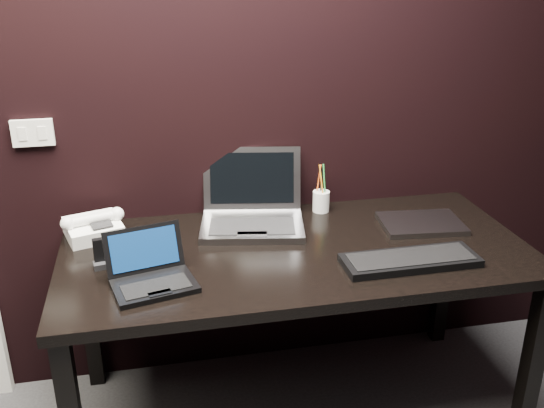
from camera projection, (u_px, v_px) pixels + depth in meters
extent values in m
plane|color=black|center=(197.00, 77.00, 2.31)|extent=(4.00, 0.00, 4.00)
cube|color=silver|center=(33.00, 133.00, 2.25)|extent=(0.15, 0.02, 0.10)
cube|color=silver|center=(22.00, 134.00, 2.23)|extent=(0.03, 0.01, 0.05)
cube|color=silver|center=(42.00, 133.00, 2.25)|extent=(0.03, 0.01, 0.05)
cube|color=black|center=(296.00, 252.00, 2.22)|extent=(1.70, 0.80, 0.04)
cube|color=black|center=(532.00, 366.00, 2.20)|extent=(0.06, 0.06, 0.70)
cube|color=black|center=(89.00, 312.00, 2.53)|extent=(0.06, 0.06, 0.70)
cube|color=black|center=(443.00, 274.00, 2.83)|extent=(0.06, 0.06, 0.70)
cube|color=black|center=(154.00, 286.00, 1.94)|extent=(0.29, 0.23, 0.02)
cube|color=black|center=(156.00, 286.00, 1.92)|extent=(0.23, 0.14, 0.00)
cube|color=black|center=(160.00, 293.00, 1.88)|extent=(0.08, 0.04, 0.00)
cube|color=black|center=(144.00, 249.00, 2.00)|extent=(0.26, 0.11, 0.15)
cube|color=#092045|center=(144.00, 249.00, 2.00)|extent=(0.22, 0.09, 0.12)
cube|color=gray|center=(252.00, 226.00, 2.36)|extent=(0.44, 0.35, 0.03)
cube|color=black|center=(252.00, 226.00, 2.32)|extent=(0.35, 0.21, 0.00)
cube|color=#97989C|center=(252.00, 234.00, 2.25)|extent=(0.12, 0.06, 0.00)
cube|color=#939398|center=(252.00, 178.00, 2.47)|extent=(0.40, 0.15, 0.25)
cube|color=black|center=(252.00, 178.00, 2.46)|extent=(0.35, 0.12, 0.20)
cube|color=black|center=(410.00, 260.00, 2.09)|extent=(0.48, 0.17, 0.03)
cube|color=black|center=(411.00, 257.00, 2.09)|extent=(0.43, 0.13, 0.00)
cube|color=gray|center=(421.00, 224.00, 2.39)|extent=(0.34, 0.26, 0.02)
cube|color=white|center=(94.00, 229.00, 2.28)|extent=(0.24, 0.23, 0.08)
cylinder|color=white|center=(93.00, 219.00, 2.26)|extent=(0.19, 0.09, 0.04)
sphere|color=white|center=(68.00, 224.00, 2.22)|extent=(0.07, 0.07, 0.05)
sphere|color=white|center=(117.00, 214.00, 2.30)|extent=(0.07, 0.07, 0.05)
cube|color=black|center=(102.00, 225.00, 2.24)|extent=(0.09, 0.07, 0.01)
cube|color=black|center=(101.00, 252.00, 2.07)|extent=(0.05, 0.03, 0.10)
cube|color=black|center=(103.00, 265.00, 2.07)|extent=(0.07, 0.05, 0.02)
cylinder|color=silver|center=(321.00, 201.00, 2.52)|extent=(0.07, 0.07, 0.09)
cylinder|color=#E15015|center=(319.00, 179.00, 2.48)|extent=(0.02, 0.02, 0.13)
cylinder|color=green|center=(324.00, 180.00, 2.48)|extent=(0.01, 0.02, 0.13)
cylinder|color=black|center=(322.00, 179.00, 2.49)|extent=(0.01, 0.01, 0.13)
cylinder|color=orange|center=(321.00, 180.00, 2.47)|extent=(0.02, 0.03, 0.13)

